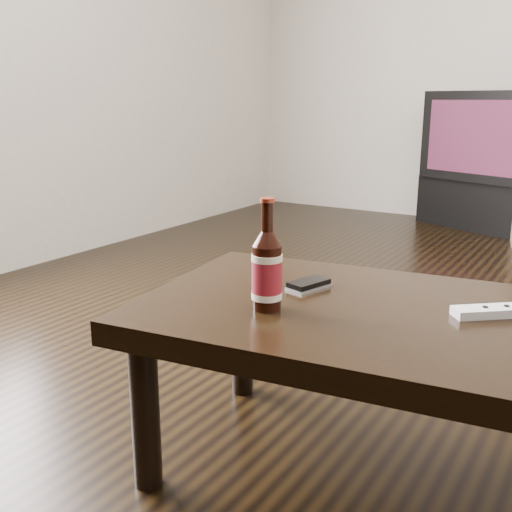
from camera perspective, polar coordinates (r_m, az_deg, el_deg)
The scene contains 7 objects.
floor at distance 2.06m, azimuth 19.09°, elevation -13.13°, with size 5.00×6.00×0.01m, color black.
tv_stand at distance 4.76m, azimuth 21.01°, elevation 4.71°, with size 0.90×0.45×0.36m, color black.
tv at distance 4.71m, azimuth 21.56°, elevation 10.61°, with size 0.97×0.80×0.63m.
coffee_table at distance 1.47m, azimuth 12.42°, elevation -7.28°, with size 1.27×0.84×0.45m.
beer_bottle at distance 1.40m, azimuth 1.04°, elevation -1.43°, with size 0.10×0.10×0.27m.
phone at distance 1.58m, azimuth 5.04°, elevation -2.72°, with size 0.09×0.13×0.02m.
remote at distance 1.49m, azimuth 21.67°, elevation -4.91°, with size 0.18×0.16×0.02m.
Camera 1 is at (0.35, -1.80, 0.93)m, focal length 42.00 mm.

